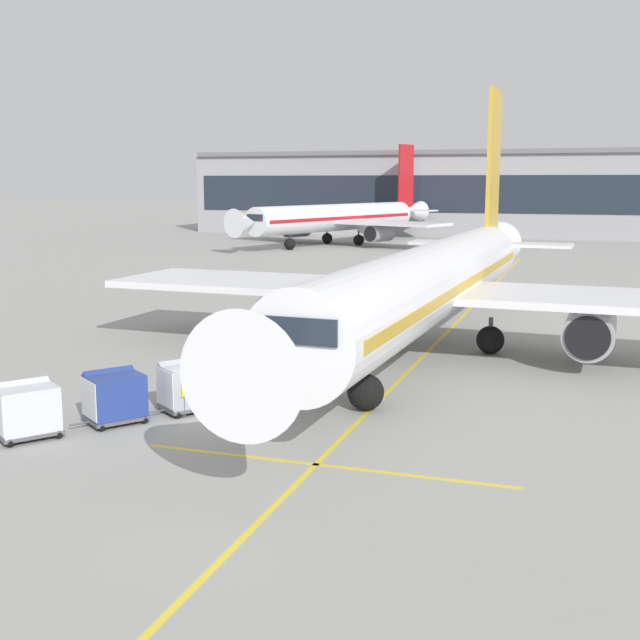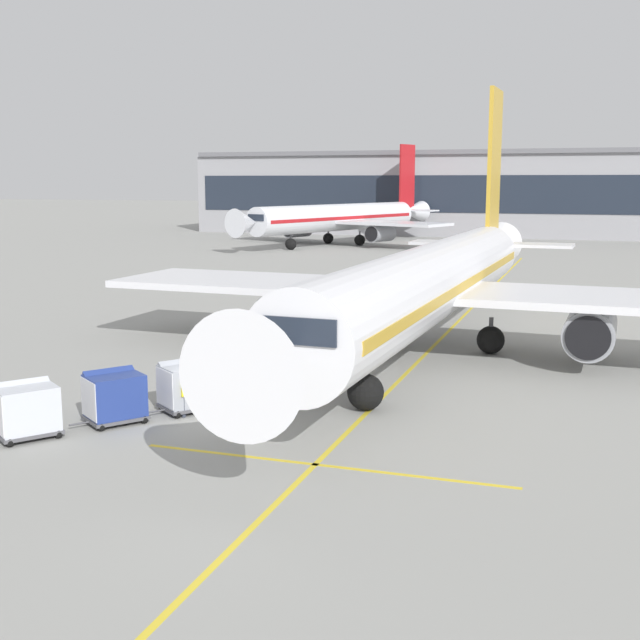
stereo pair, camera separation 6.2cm
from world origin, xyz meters
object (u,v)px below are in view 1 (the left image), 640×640
object	(u,v)px
belt_loader	(284,376)
ground_crew_by_loader	(254,396)
baggage_cart_lead	(188,385)
baggage_cart_third	(26,409)
ground_crew_marshaller	(305,374)
distant_airplane	(339,218)
ground_crew_wingwalker	(172,379)
safety_cone_engine_keepout	(302,350)
parked_airplane	(433,282)
baggage_cart_second	(114,396)
ground_crew_by_carts	(183,390)

from	to	relation	value
belt_loader	ground_crew_by_loader	bearing A→B (deg)	-85.21
belt_loader	baggage_cart_lead	distance (m)	4.13
baggage_cart_third	ground_crew_by_loader	size ratio (longest dim) A/B	1.53
belt_loader	ground_crew_marshaller	xyz separation A→B (m)	(0.93, -0.07, 0.15)
distant_airplane	ground_crew_wingwalker	bearing A→B (deg)	-77.36
baggage_cart_third	distant_airplane	xyz separation A→B (m)	(-14.98, 83.80, 2.63)
belt_loader	baggage_cart_third	distance (m)	10.04
belt_loader	ground_crew_marshaller	distance (m)	0.95
baggage_cart_third	ground_crew_marshaller	distance (m)	10.61
belt_loader	distant_airplane	xyz separation A→B (m)	(-21.31, 76.00, 2.79)
baggage_cart_third	ground_crew_wingwalker	world-z (taller)	baggage_cart_third
ground_crew_marshaller	ground_crew_wingwalker	xyz separation A→B (m)	(-4.64, -2.45, 0.00)
belt_loader	safety_cone_engine_keepout	bearing A→B (deg)	104.21
parked_airplane	distant_airplane	bearing A→B (deg)	111.10
baggage_cart_second	ground_crew_wingwalker	xyz separation A→B (m)	(0.76, 2.84, -0.00)
ground_crew_by_loader	ground_crew_by_carts	distance (m)	2.79
ground_crew_by_carts	safety_cone_engine_keepout	bearing A→B (deg)	86.70
parked_airplane	safety_cone_engine_keepout	bearing A→B (deg)	-152.97
ground_crew_wingwalker	safety_cone_engine_keepout	xyz separation A→B (m)	(1.88, 9.72, -0.64)
parked_airplane	ground_crew_by_loader	xyz separation A→B (m)	(-3.76, -14.05, -2.63)
baggage_cart_lead	ground_crew_wingwalker	xyz separation A→B (m)	(-1.00, 0.61, -0.00)
ground_crew_wingwalker	belt_loader	bearing A→B (deg)	34.19
belt_loader	baggage_cart_third	world-z (taller)	belt_loader
baggage_cart_second	ground_crew_marshaller	xyz separation A→B (m)	(5.40, 5.29, -0.00)
parked_airplane	baggage_cart_lead	distance (m)	15.19
safety_cone_engine_keepout	ground_crew_wingwalker	bearing A→B (deg)	-100.93
baggage_cart_third	belt_loader	bearing A→B (deg)	50.95
belt_loader	parked_airplane	bearing A→B (deg)	68.24
distant_airplane	parked_airplane	bearing A→B (deg)	-68.90
ground_crew_by_loader	ground_crew_wingwalker	world-z (taller)	same
ground_crew_by_loader	distant_airplane	size ratio (longest dim) A/B	0.04
ground_crew_by_loader	ground_crew_marshaller	size ratio (longest dim) A/B	1.00
baggage_cart_lead	ground_crew_by_loader	size ratio (longest dim) A/B	1.53
parked_airplane	safety_cone_engine_keepout	size ratio (longest dim) A/B	60.83
parked_airplane	ground_crew_by_carts	world-z (taller)	parked_airplane
ground_crew_by_loader	distant_airplane	xyz separation A→B (m)	(-21.63, 79.83, 2.64)
parked_airplane	belt_loader	xyz separation A→B (m)	(-4.08, -10.22, -2.78)
safety_cone_engine_keepout	baggage_cart_second	bearing A→B (deg)	-101.86
baggage_cart_lead	ground_crew_by_loader	distance (m)	3.10
distant_airplane	safety_cone_engine_keepout	bearing A→B (deg)	-74.19
ground_crew_wingwalker	safety_cone_engine_keepout	bearing A→B (deg)	79.07
parked_airplane	baggage_cart_second	distance (m)	17.96
ground_crew_wingwalker	distant_airplane	xyz separation A→B (m)	(-17.60, 78.52, 2.64)
parked_airplane	ground_crew_marshaller	world-z (taller)	parked_airplane
parked_airplane	ground_crew_wingwalker	bearing A→B (deg)	-121.43
baggage_cart_lead	ground_crew_by_loader	world-z (taller)	baggage_cart_lead
ground_crew_by_carts	ground_crew_wingwalker	bearing A→B (deg)	131.94
baggage_cart_lead	ground_crew_by_carts	bearing A→B (deg)	-72.96
baggage_cart_second	ground_crew_by_loader	xyz separation A→B (m)	(4.78, 1.52, -0.00)
ground_crew_by_carts	ground_crew_wingwalker	world-z (taller)	same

